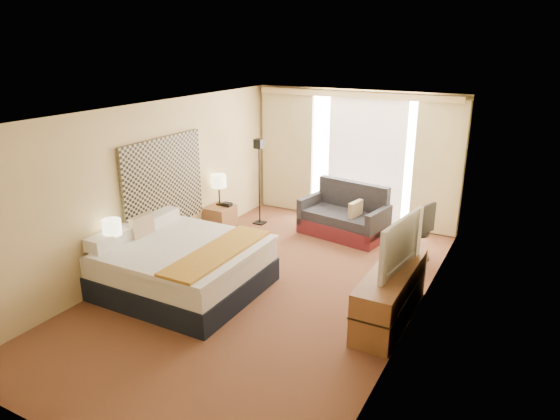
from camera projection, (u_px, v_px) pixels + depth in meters
The scene contains 21 objects.
floor at pixel (269, 287), 7.43m from camera, with size 4.20×7.00×0.02m, color #511E17.
ceiling at pixel (267, 111), 6.59m from camera, with size 4.20×7.00×0.02m, color white.
wall_back at pixel (355, 156), 9.92m from camera, with size 4.20×0.02×2.60m, color beige.
wall_front at pixel (57, 321), 4.09m from camera, with size 4.20×0.02×2.60m, color beige.
wall_left at pixel (154, 185), 7.95m from camera, with size 0.02×7.00×2.60m, color beige.
wall_right at pixel (418, 230), 6.06m from camera, with size 0.02×7.00×2.60m, color beige.
headboard at pixel (164, 183), 8.11m from camera, with size 0.06×1.85×1.50m, color black.
nightstand_left at pixel (122, 271), 7.30m from camera, with size 0.45×0.52×0.55m, color brown.
nightstand_right at pixel (220, 220), 9.39m from camera, with size 0.45×0.52×0.55m, color brown.
media_dresser at pixel (391, 294), 6.49m from camera, with size 0.50×1.80×0.70m, color brown.
window at pixel (366, 157), 9.78m from camera, with size 2.30×0.02×2.30m, color silver.
curtains at pixel (353, 152), 9.80m from camera, with size 4.12×0.19×2.56m.
bed at pixel (183, 266), 7.24m from camera, with size 2.13×1.94×1.03m.
loveseat at pixel (345, 219), 9.33m from camera, with size 1.68×1.09×0.98m.
floor_lamp at pixel (259, 165), 9.63m from camera, with size 0.22×0.22×1.71m.
desk_chair at pixel (419, 234), 8.26m from camera, with size 0.49×0.49×0.99m.
lamp_left at pixel (112, 228), 7.02m from camera, with size 0.26×0.26×0.55m.
lamp_right at pixel (219, 182), 9.23m from camera, with size 0.28×0.28×0.59m.
tissue_box at pixel (130, 249), 7.25m from camera, with size 0.12×0.12×0.11m, color #7CA5BF.
telephone at pixel (227, 204), 9.30m from camera, with size 0.16×0.13×0.06m, color black.
television at pixel (393, 242), 6.36m from camera, with size 1.20×0.16×0.69m, color black.
Camera 1 is at (3.31, -5.78, 3.48)m, focal length 32.00 mm.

